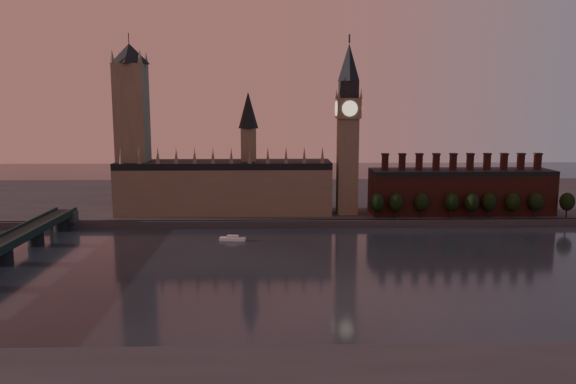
% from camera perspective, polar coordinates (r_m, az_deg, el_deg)
% --- Properties ---
extents(ground, '(900.00, 900.00, 0.00)m').
position_cam_1_polar(ground, '(241.02, 6.99, -8.15)').
color(ground, black).
rests_on(ground, ground).
extents(north_bank, '(900.00, 182.00, 4.00)m').
position_cam_1_polar(north_bank, '(413.09, 3.36, -0.65)').
color(north_bank, '#424246').
rests_on(north_bank, ground).
extents(palace_of_westminster, '(130.00, 30.30, 74.00)m').
position_cam_1_polar(palace_of_westminster, '(347.41, -6.36, 0.77)').
color(palace_of_westminster, '#7F725B').
rests_on(palace_of_westminster, north_bank).
extents(victoria_tower, '(24.00, 24.00, 108.00)m').
position_cam_1_polar(victoria_tower, '(353.33, -15.54, 6.74)').
color(victoria_tower, '#7F725B').
rests_on(victoria_tower, north_bank).
extents(big_ben, '(15.00, 15.00, 107.00)m').
position_cam_1_polar(big_ben, '(341.11, 6.11, 6.57)').
color(big_ben, '#7F725B').
rests_on(big_ben, north_bank).
extents(chimney_block, '(110.00, 25.00, 37.00)m').
position_cam_1_polar(chimney_block, '(360.78, 17.09, 0.12)').
color(chimney_block, '#552820').
rests_on(chimney_block, north_bank).
extents(embankment_tree_0, '(8.60, 8.60, 14.88)m').
position_cam_1_polar(embankment_tree_0, '(332.75, 9.01, -1.06)').
color(embankment_tree_0, black).
rests_on(embankment_tree_0, north_bank).
extents(embankment_tree_1, '(8.60, 8.60, 14.88)m').
position_cam_1_polar(embankment_tree_1, '(335.20, 10.88, -1.04)').
color(embankment_tree_1, black).
rests_on(embankment_tree_1, north_bank).
extents(embankment_tree_2, '(8.60, 8.60, 14.88)m').
position_cam_1_polar(embankment_tree_2, '(339.70, 13.39, -0.99)').
color(embankment_tree_2, black).
rests_on(embankment_tree_2, north_bank).
extents(embankment_tree_3, '(8.60, 8.60, 14.88)m').
position_cam_1_polar(embankment_tree_3, '(344.00, 16.28, -0.99)').
color(embankment_tree_3, black).
rests_on(embankment_tree_3, north_bank).
extents(embankment_tree_4, '(8.60, 8.60, 14.88)m').
position_cam_1_polar(embankment_tree_4, '(346.73, 18.14, -1.00)').
color(embankment_tree_4, black).
rests_on(embankment_tree_4, north_bank).
extents(embankment_tree_5, '(8.60, 8.60, 14.88)m').
position_cam_1_polar(embankment_tree_5, '(351.50, 19.73, -0.95)').
color(embankment_tree_5, black).
rests_on(embankment_tree_5, north_bank).
extents(embankment_tree_6, '(8.60, 8.60, 14.88)m').
position_cam_1_polar(embankment_tree_6, '(356.33, 21.84, -0.94)').
color(embankment_tree_6, black).
rests_on(embankment_tree_6, north_bank).
extents(embankment_tree_7, '(8.60, 8.60, 14.88)m').
position_cam_1_polar(embankment_tree_7, '(362.58, 23.86, -0.90)').
color(embankment_tree_7, black).
rests_on(embankment_tree_7, north_bank).
extents(embankment_tree_8, '(8.60, 8.60, 14.88)m').
position_cam_1_polar(embankment_tree_8, '(370.24, 26.50, -0.89)').
color(embankment_tree_8, black).
rests_on(embankment_tree_8, north_bank).
extents(river_boat, '(14.04, 5.83, 2.72)m').
position_cam_1_polar(river_boat, '(295.43, -5.65, -4.72)').
color(river_boat, silver).
rests_on(river_boat, ground).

